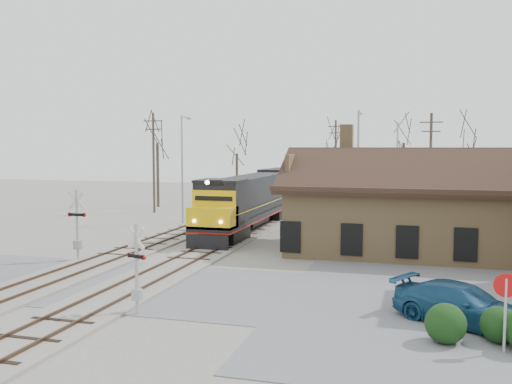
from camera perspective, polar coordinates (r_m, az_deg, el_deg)
ground at (r=27.60m, az=-11.62°, el=-9.13°), size 140.00×140.00×0.00m
road at (r=27.60m, az=-11.62°, el=-9.10°), size 60.00×9.00×0.03m
track_main at (r=41.22m, az=-1.96°, el=-4.38°), size 3.40×90.00×0.24m
track_siding at (r=42.79m, az=-7.72°, el=-4.08°), size 3.40×90.00×0.24m
depot at (r=36.01m, az=15.00°, el=-2.08°), size 15.20×9.31×7.90m
locomotive_lead at (r=44.00m, az=-0.68°, el=-0.88°), size 2.94×19.67×4.37m
locomotive_trailing at (r=63.32m, az=4.45°, el=0.80°), size 2.94×19.67×4.13m
crossbuck_near at (r=22.59m, az=-11.85°, el=-7.80°), size 0.97×0.42×3.54m
crossbuck_far at (r=33.88m, az=-17.45°, el=-3.41°), size 1.16×0.30×4.06m
do_not_enter_sign at (r=19.67m, az=23.70°, el=-9.78°), size 0.77×0.09×2.57m
parked_car at (r=22.48m, az=19.92°, el=-10.54°), size 5.48×4.36×1.49m
hedge_a at (r=20.25m, az=18.43°, el=-12.39°), size 1.35×1.35×1.35m
hedge_b at (r=20.95m, az=23.14°, el=-12.13°), size 1.23×1.23×1.23m
streetlight_a at (r=48.15m, az=-7.34°, el=2.85°), size 0.25×2.04×9.03m
streetlight_b at (r=46.05m, az=10.17°, el=2.91°), size 0.25×2.04×9.31m
streetlight_c at (r=59.76m, az=13.92°, el=3.05°), size 0.25×2.04×8.93m
utility_pole_a at (r=56.37m, az=-10.20°, el=3.11°), size 2.00×0.24×9.73m
utility_pole_b at (r=71.49m, az=7.95°, el=3.44°), size 2.00×0.24×9.72m
utility_pole_c at (r=52.51m, az=17.03°, el=2.68°), size 2.00×0.24×9.39m
tree_a at (r=61.71m, az=-9.85°, el=5.91°), size 4.56×4.56×11.18m
tree_b at (r=67.57m, az=-1.94°, el=4.64°), size 3.74×3.74×9.17m
tree_c at (r=75.46m, az=7.71°, el=5.20°), size 4.19×4.19×10.27m
tree_d at (r=67.44m, az=14.58°, el=5.74°), size 4.58×4.58×11.22m
tree_e at (r=61.81m, az=20.52°, el=5.10°), size 4.21×4.21×10.31m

